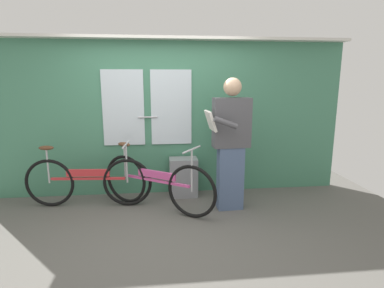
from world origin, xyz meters
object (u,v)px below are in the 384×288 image
Objects in this scene: trash_bin_by_wall at (183,177)px; bicycle_leaning_behind at (88,181)px; bicycle_near_door at (156,183)px; passenger_reading_newspaper at (230,142)px.

bicycle_leaning_behind is at bearing -169.46° from trash_bin_by_wall.
bicycle_near_door reaches higher than trash_bin_by_wall.
bicycle_leaning_behind reaches higher than trash_bin_by_wall.
passenger_reading_newspaper is 3.02× the size of trash_bin_by_wall.
bicycle_leaning_behind is 2.02m from passenger_reading_newspaper.
passenger_reading_newspaper is at bearing -3.67° from bicycle_leaning_behind.
bicycle_near_door is at bearing -130.91° from trash_bin_by_wall.
bicycle_near_door is 0.84× the size of passenger_reading_newspaper.
bicycle_near_door is 0.62m from trash_bin_by_wall.
passenger_reading_newspaper is (0.98, -0.07, 0.56)m from bicycle_near_door.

